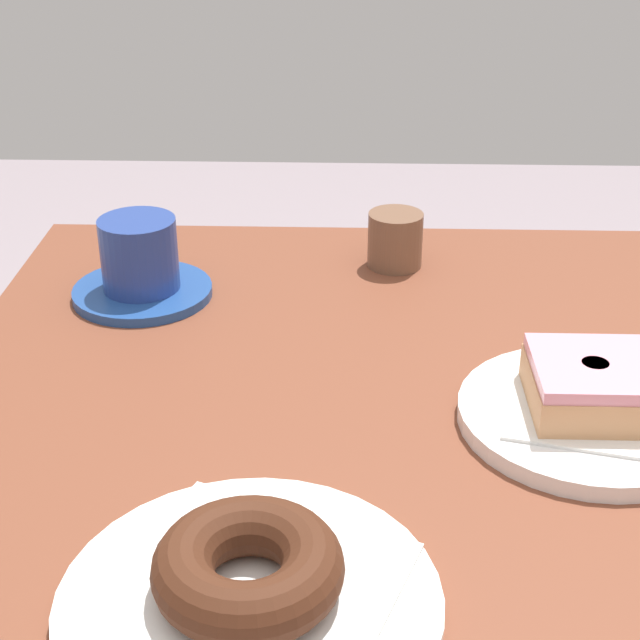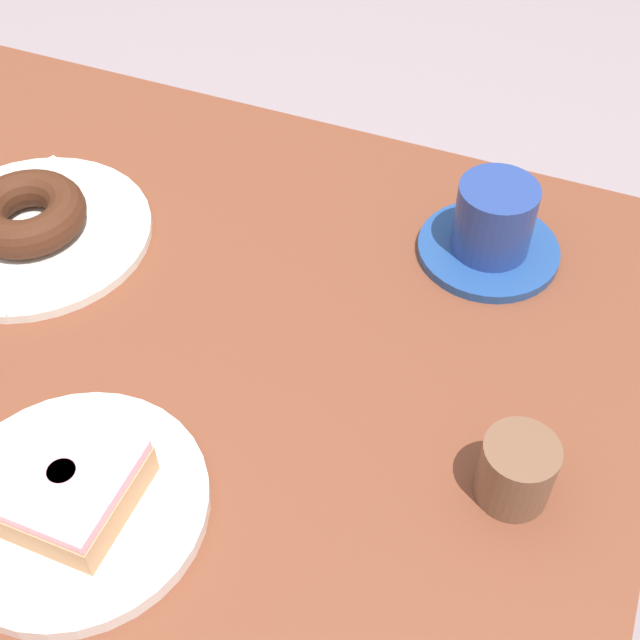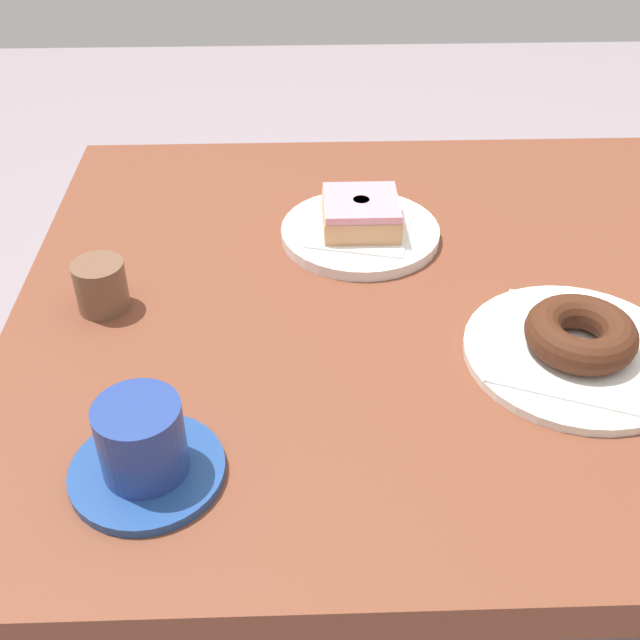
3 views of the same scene
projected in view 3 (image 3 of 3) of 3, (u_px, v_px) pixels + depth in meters
ground_plane at (464, 622)px, 1.38m from camera, size 6.00×6.00×0.00m
table at (518, 348)px, 1.00m from camera, size 1.21×0.84×0.71m
plate_chocolate_ring at (576, 353)px, 0.85m from camera, size 0.24×0.24×0.01m
napkin_chocolate_ring at (577, 349)px, 0.84m from camera, size 0.22×0.22×0.00m
donut_chocolate_ring at (581, 334)px, 0.83m from camera, size 0.12×0.12×0.04m
plate_glazed_square at (360, 233)px, 1.04m from camera, size 0.21×0.21×0.01m
napkin_glazed_square at (360, 227)px, 1.03m from camera, size 0.15×0.15×0.00m
donut_glazed_square at (361, 213)px, 1.02m from camera, size 0.10×0.10×0.04m
coffee_cup at (143, 448)px, 0.70m from camera, size 0.14×0.14×0.08m
sugar_jar at (101, 286)px, 0.90m from camera, size 0.06×0.06×0.06m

